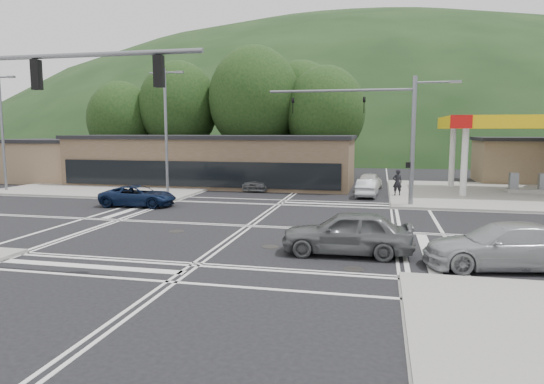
% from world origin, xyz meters
% --- Properties ---
extents(ground, '(120.00, 120.00, 0.00)m').
position_xyz_m(ground, '(0.00, 0.00, 0.00)').
color(ground, black).
rests_on(ground, ground).
extents(sidewalk_ne, '(16.00, 16.00, 0.15)m').
position_xyz_m(sidewalk_ne, '(15.00, 15.00, 0.07)').
color(sidewalk_ne, gray).
rests_on(sidewalk_ne, ground).
extents(sidewalk_nw, '(16.00, 16.00, 0.15)m').
position_xyz_m(sidewalk_nw, '(-15.00, 15.00, 0.07)').
color(sidewalk_nw, gray).
rests_on(sidewalk_nw, ground).
extents(gas_station_canopy, '(12.32, 8.34, 5.75)m').
position_xyz_m(gas_station_canopy, '(16.99, 15.99, 5.04)').
color(gas_station_canopy, silver).
rests_on(gas_station_canopy, ground).
extents(convenience_store, '(10.00, 6.00, 3.80)m').
position_xyz_m(convenience_store, '(20.00, 25.00, 1.90)').
color(convenience_store, '#846B4F').
rests_on(convenience_store, ground).
extents(commercial_row, '(24.00, 8.00, 4.00)m').
position_xyz_m(commercial_row, '(-8.00, 17.00, 2.00)').
color(commercial_row, brown).
rests_on(commercial_row, ground).
extents(commercial_nw, '(8.00, 7.00, 3.60)m').
position_xyz_m(commercial_nw, '(-24.00, 17.00, 1.80)').
color(commercial_nw, '#846B4F').
rests_on(commercial_nw, ground).
extents(hill_north, '(252.00, 126.00, 140.00)m').
position_xyz_m(hill_north, '(0.00, 90.00, 0.00)').
color(hill_north, black).
rests_on(hill_north, ground).
extents(tree_n_a, '(8.00, 8.00, 11.75)m').
position_xyz_m(tree_n_a, '(-14.00, 24.00, 7.14)').
color(tree_n_a, '#382619').
rests_on(tree_n_a, ground).
extents(tree_n_b, '(9.00, 9.00, 12.98)m').
position_xyz_m(tree_n_b, '(-6.00, 24.00, 7.79)').
color(tree_n_b, '#382619').
rests_on(tree_n_b, ground).
extents(tree_n_c, '(7.60, 7.60, 10.87)m').
position_xyz_m(tree_n_c, '(1.00, 24.00, 6.49)').
color(tree_n_c, '#382619').
rests_on(tree_n_c, ground).
extents(tree_n_d, '(6.80, 6.80, 9.76)m').
position_xyz_m(tree_n_d, '(-20.00, 23.00, 5.84)').
color(tree_n_d, '#382619').
rests_on(tree_n_d, ground).
extents(tree_n_e, '(8.40, 8.40, 11.98)m').
position_xyz_m(tree_n_e, '(-2.00, 28.00, 7.14)').
color(tree_n_e, '#382619').
rests_on(tree_n_e, ground).
extents(streetlight_nw, '(2.50, 0.25, 9.00)m').
position_xyz_m(streetlight_nw, '(-8.44, 9.00, 5.05)').
color(streetlight_nw, slate).
rests_on(streetlight_nw, ground).
extents(streetlight_w, '(2.50, 0.25, 9.00)m').
position_xyz_m(streetlight_w, '(-21.94, 9.00, 5.05)').
color(streetlight_w, slate).
rests_on(streetlight_w, ground).
extents(signal_mast_ne, '(11.65, 0.30, 8.00)m').
position_xyz_m(signal_mast_ne, '(6.95, 8.20, 5.07)').
color(signal_mast_ne, slate).
rests_on(signal_mast_ne, ground).
extents(signal_mast_sw, '(9.14, 0.28, 8.00)m').
position_xyz_m(signal_mast_sw, '(-6.39, -8.20, 5.12)').
color(signal_mast_sw, slate).
rests_on(signal_mast_sw, ground).
extents(car_blue_west, '(4.79, 2.43, 1.30)m').
position_xyz_m(car_blue_west, '(-8.45, 4.61, 0.65)').
color(car_blue_west, '#0C1835').
rests_on(car_blue_west, ground).
extents(car_grey_center, '(5.04, 2.16, 1.70)m').
position_xyz_m(car_grey_center, '(5.13, -4.50, 0.85)').
color(car_grey_center, '#595C5E').
rests_on(car_grey_center, ground).
extents(car_silver_east, '(5.67, 3.01, 1.57)m').
position_xyz_m(car_silver_east, '(10.52, -5.23, 0.78)').
color(car_silver_east, '#9B9EA1').
rests_on(car_silver_east, ground).
extents(car_queue_a, '(1.57, 3.95, 1.28)m').
position_xyz_m(car_queue_a, '(5.42, 12.24, 0.64)').
color(car_queue_a, '#ABAEB2').
rests_on(car_queue_a, ground).
extents(car_queue_b, '(2.14, 4.32, 1.42)m').
position_xyz_m(car_queue_b, '(5.50, 16.25, 0.71)').
color(car_queue_b, silver).
rests_on(car_queue_b, ground).
extents(car_northbound, '(2.12, 4.93, 1.41)m').
position_xyz_m(car_northbound, '(-3.18, 14.80, 0.71)').
color(car_northbound, slate).
rests_on(car_northbound, ground).
extents(pedestrian, '(0.75, 0.58, 1.84)m').
position_xyz_m(pedestrian, '(7.50, 12.33, 1.07)').
color(pedestrian, black).
rests_on(pedestrian, sidewalk_ne).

